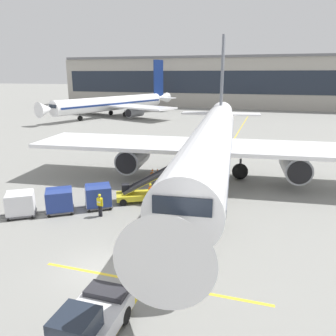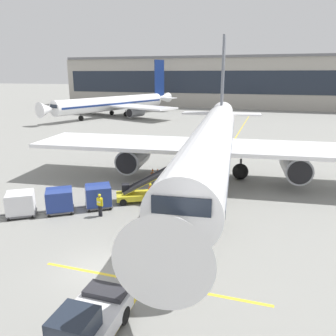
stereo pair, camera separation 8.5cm
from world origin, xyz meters
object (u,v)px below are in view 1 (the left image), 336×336
object	(u,v)px
belt_loader	(140,191)
baggage_cart_lead	(98,196)
ground_crew_by_loader	(100,204)
baggage_cart_third	(20,203)
safety_cone_engine_keepout	(152,172)
ground_crew_by_carts	(150,192)
safety_cone_wingtip	(158,172)
distant_airplane	(115,103)
baggage_cart_second	(59,200)
pushback_tug	(86,325)
parked_airplane	(212,142)

from	to	relation	value
belt_loader	baggage_cart_lead	xyz separation A→B (m)	(-2.61, -2.28, 0.11)
belt_loader	ground_crew_by_loader	bearing A→B (deg)	-114.60
baggage_cart_third	ground_crew_by_loader	size ratio (longest dim) A/B	1.56
safety_cone_engine_keepout	ground_crew_by_carts	bearing A→B (deg)	-71.60
safety_cone_wingtip	distant_airplane	xyz separation A→B (m)	(-26.17, 44.56, 2.83)
baggage_cart_second	baggage_cart_third	bearing A→B (deg)	-149.47
belt_loader	ground_crew_by_carts	size ratio (longest dim) A/B	2.99
safety_cone_wingtip	baggage_cart_lead	bearing A→B (deg)	-98.92
baggage_cart_lead	safety_cone_engine_keepout	size ratio (longest dim) A/B	3.47
baggage_cart_third	safety_cone_engine_keepout	distance (m)	13.70
belt_loader	baggage_cart_second	distance (m)	6.34
belt_loader	safety_cone_wingtip	bearing A→B (deg)	98.01
baggage_cart_lead	baggage_cart_third	distance (m)	5.61
belt_loader	pushback_tug	size ratio (longest dim) A/B	1.19
parked_airplane	ground_crew_by_carts	size ratio (longest dim) A/B	25.70
ground_crew_by_loader	safety_cone_engine_keepout	xyz separation A→B (m)	(0.25, 10.72, -0.62)
baggage_cart_second	safety_cone_engine_keepout	bearing A→B (deg)	72.36
baggage_cart_second	ground_crew_by_loader	bearing A→B (deg)	4.73
parked_airplane	baggage_cart_second	distance (m)	15.00
parked_airplane	ground_crew_by_loader	bearing A→B (deg)	-119.50
ground_crew_by_loader	ground_crew_by_carts	world-z (taller)	same
baggage_cart_lead	ground_crew_by_carts	xyz separation A→B (m)	(3.60, 1.95, -0.00)
ground_crew_by_carts	baggage_cart_lead	bearing A→B (deg)	-151.61
baggage_cart_second	pushback_tug	xyz separation A→B (m)	(8.55, -10.75, -0.17)
distant_airplane	safety_cone_engine_keepout	bearing A→B (deg)	-60.23
baggage_cart_lead	distant_airplane	bearing A→B (deg)	114.36
baggage_cart_third	pushback_tug	xyz separation A→B (m)	(10.90, -9.36, -0.17)
baggage_cart_third	ground_crew_by_loader	bearing A→B (deg)	16.47
pushback_tug	safety_cone_engine_keepout	xyz separation A→B (m)	(-5.05, 21.73, -0.44)
parked_airplane	safety_cone_wingtip	distance (m)	6.64
ground_crew_by_carts	baggage_cart_third	bearing A→B (deg)	-148.77
safety_cone_wingtip	parked_airplane	bearing A→B (deg)	-2.65
baggage_cart_third	ground_crew_by_carts	size ratio (longest dim) A/B	1.56
ground_crew_by_carts	safety_cone_engine_keepout	size ratio (longest dim) A/B	2.23
belt_loader	baggage_cart_second	size ratio (longest dim) A/B	1.92
baggage_cart_second	ground_crew_by_carts	distance (m)	6.97
parked_airplane	ground_crew_by_loader	size ratio (longest dim) A/B	25.70
ground_crew_by_loader	ground_crew_by_carts	size ratio (longest dim) A/B	1.00
baggage_cart_lead	baggage_cart_second	xyz separation A→B (m)	(-2.34, -1.69, 0.00)
pushback_tug	parked_airplane	bearing A→B (deg)	87.59
baggage_cart_third	distant_airplane	world-z (taller)	distant_airplane
belt_loader	baggage_cart_second	xyz separation A→B (m)	(-4.94, -3.97, 0.11)
baggage_cart_second	baggage_cart_third	distance (m)	2.73
distant_airplane	baggage_cart_third	bearing A→B (deg)	-70.86
parked_airplane	baggage_cart_lead	world-z (taller)	parked_airplane
parked_airplane	baggage_cart_third	world-z (taller)	parked_airplane
pushback_tug	distant_airplane	size ratio (longest dim) A/B	0.11
baggage_cart_second	safety_cone_wingtip	world-z (taller)	baggage_cart_second
ground_crew_by_loader	safety_cone_wingtip	xyz separation A→B (m)	(0.63, 11.26, -0.68)
ground_crew_by_loader	baggage_cart_third	bearing A→B (deg)	-163.53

